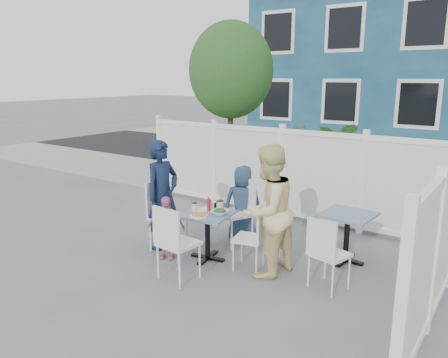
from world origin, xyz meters
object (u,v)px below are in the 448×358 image
Objects in this scene: main_table at (207,223)px; chair_left at (163,210)px; man at (163,195)px; woman at (268,211)px; boy at (243,204)px; utility_cabinet at (231,156)px; toddler at (166,227)px; spare_table at (347,224)px; chair_right at (254,233)px; chair_back at (240,206)px; chair_near at (173,238)px.

main_table is 0.77m from chair_left.
woman is at bearing -85.36° from man.
chair_left is 0.86× the size of boy.
boy is (0.83, 0.88, -0.21)m from man.
utility_cabinet is 4.48m from toddler.
woman reaches higher than chair_left.
spare_table is 2.47m from toddler.
main_table is 0.58m from toddler.
chair_left is 1.19× the size of chair_right.
chair_back is at bearing 129.32° from chair_left.
utility_cabinet is 1.52× the size of chair_right.
main_table is 0.86m from man.
chair_left reaches higher than spare_table.
utility_cabinet is 1.29× the size of chair_back.
chair_left reaches higher than main_table.
boy reaches higher than chair_back.
chair_right is 0.72× the size of boy.
man is at bearing -78.59° from woman.
man is at bearing -179.17° from main_table.
spare_table is 0.80× the size of chair_right.
chair_back is at bearing 38.61° from toddler.
utility_cabinet is 5.15m from chair_near.
utility_cabinet reaches higher than chair_left.
boy is at bearing -173.97° from spare_table.
utility_cabinet is 4.14m from chair_left.
utility_cabinet is at bearing -131.58° from woman.
utility_cabinet reaches higher than main_table.
chair_right is at bearing 58.05° from chair_near.
chair_near is at bearing -59.59° from utility_cabinet.
toddler is at bearing 94.39° from chair_right.
spare_table is 1.58m from chair_back.
woman reaches higher than chair_back.
boy is at bearing -48.97° from utility_cabinet.
woman reaches higher than utility_cabinet.
main_table is 0.72× the size of chair_left.
man is at bearing -65.83° from utility_cabinet.
chair_left is at bearing -155.46° from spare_table.
woman reaches higher than chair_right.
spare_table is 0.41× the size of woman.
chair_right is at bearing 157.46° from chair_back.
main_table is at bearing 83.59° from chair_right.
spare_table is at bearing 54.09° from chair_near.
main_table is 0.75m from chair_back.
chair_left is 0.22m from man.
man is 1.22m from boy.
man is at bearing 23.06° from boy.
spare_table is 2.59m from chair_left.
chair_back is (0.81, 0.79, -0.01)m from chair_left.
boy is at bearing 96.00° from chair_near.
chair_near is at bearing 43.71° from chair_left.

